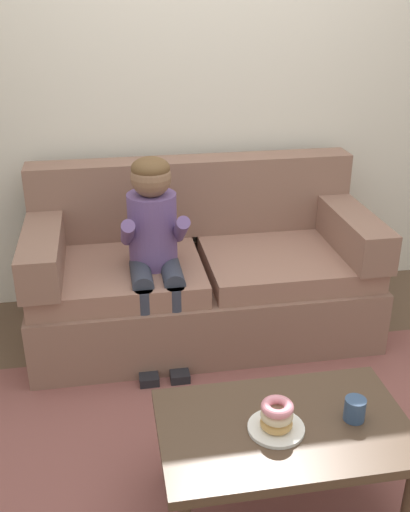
{
  "coord_description": "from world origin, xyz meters",
  "views": [
    {
      "loc": [
        -0.64,
        -2.22,
        1.9
      ],
      "look_at": [
        -0.18,
        0.45,
        0.65
      ],
      "focal_mm": 41.76,
      "sensor_mm": 36.0,
      "label": 1
    }
  ],
  "objects_px": {
    "donut": "(276,423)",
    "mug": "(355,409)",
    "person_child": "(154,241)",
    "coffee_table": "(284,434)",
    "couch": "(200,274)"
  },
  "relations": [
    {
      "from": "mug",
      "to": "person_child",
      "type": "bearing_deg",
      "value": 117.5
    },
    {
      "from": "person_child",
      "to": "mug",
      "type": "relative_size",
      "value": 12.24
    },
    {
      "from": "donut",
      "to": "mug",
      "type": "height_order",
      "value": "mug"
    },
    {
      "from": "donut",
      "to": "person_child",
      "type": "bearing_deg",
      "value": 104.93
    },
    {
      "from": "person_child",
      "to": "mug",
      "type": "height_order",
      "value": "person_child"
    },
    {
      "from": "person_child",
      "to": "donut",
      "type": "xyz_separation_m",
      "value": [
        0.32,
        -1.21,
        -0.23
      ]
    },
    {
      "from": "coffee_table",
      "to": "mug",
      "type": "height_order",
      "value": "mug"
    },
    {
      "from": "person_child",
      "to": "mug",
      "type": "xyz_separation_m",
      "value": [
        0.63,
        -1.2,
        -0.22
      ]
    },
    {
      "from": "couch",
      "to": "donut",
      "type": "bearing_deg",
      "value": -88.21
    },
    {
      "from": "coffee_table",
      "to": "mug",
      "type": "distance_m",
      "value": 0.28
    },
    {
      "from": "couch",
      "to": "mug",
      "type": "relative_size",
      "value": 21.32
    },
    {
      "from": "coffee_table",
      "to": "person_child",
      "type": "bearing_deg",
      "value": 106.96
    },
    {
      "from": "mug",
      "to": "donut",
      "type": "bearing_deg",
      "value": -178.61
    },
    {
      "from": "couch",
      "to": "coffee_table",
      "type": "xyz_separation_m",
      "value": [
        0.08,
        -1.4,
        0.01
      ]
    },
    {
      "from": "couch",
      "to": "donut",
      "type": "distance_m",
      "value": 1.42
    }
  ]
}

